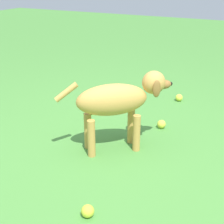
{
  "coord_description": "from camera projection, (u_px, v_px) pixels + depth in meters",
  "views": [
    {
      "loc": [
        -1.58,
        -0.71,
        1.13
      ],
      "look_at": [
        0.23,
        0.23,
        0.27
      ],
      "focal_mm": 54.55,
      "sensor_mm": 36.0,
      "label": 1
    }
  ],
  "objects": [
    {
      "name": "dog",
      "position": [
        119.0,
        100.0,
        2.2
      ],
      "size": [
        0.55,
        0.61,
        0.53
      ],
      "rotation": [
        0.0,
        0.0,
        5.45
      ],
      "color": "#C69347",
      "rests_on": "ground"
    },
    {
      "name": "tennis_ball_1",
      "position": [
        161.0,
        124.0,
        2.61
      ],
      "size": [
        0.07,
        0.07,
        0.07
      ],
      "primitive_type": "sphere",
      "color": "#CED340",
      "rests_on": "ground"
    },
    {
      "name": "tennis_ball_2",
      "position": [
        179.0,
        98.0,
        3.14
      ],
      "size": [
        0.07,
        0.07,
        0.07
      ],
      "primitive_type": "sphere",
      "color": "#D6DB3F",
      "rests_on": "ground"
    },
    {
      "name": "tennis_ball_3",
      "position": [
        88.0,
        211.0,
        1.67
      ],
      "size": [
        0.07,
        0.07,
        0.07
      ],
      "primitive_type": "sphere",
      "color": "#C7D236",
      "rests_on": "ground"
    },
    {
      "name": "ground",
      "position": [
        128.0,
        174.0,
        2.04
      ],
      "size": [
        14.0,
        14.0,
        0.0
      ],
      "primitive_type": "plane",
      "color": "#478438"
    },
    {
      "name": "tennis_ball_0",
      "position": [
        91.0,
        111.0,
        2.86
      ],
      "size": [
        0.07,
        0.07,
        0.07
      ],
      "primitive_type": "sphere",
      "color": "#C5D530",
      "rests_on": "ground"
    }
  ]
}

